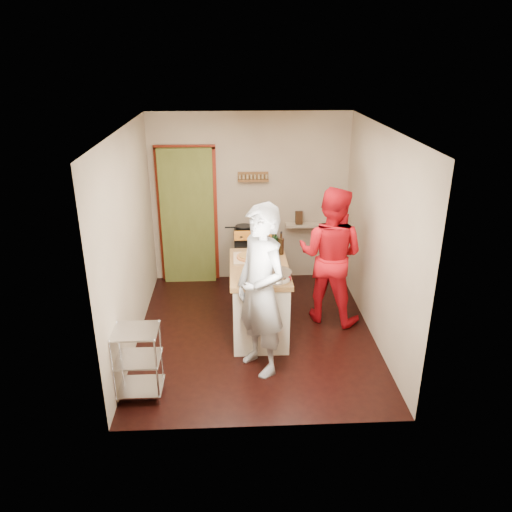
{
  "coord_description": "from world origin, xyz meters",
  "views": [
    {
      "loc": [
        -0.27,
        -5.61,
        3.4
      ],
      "look_at": [
        0.01,
        0.0,
        1.08
      ],
      "focal_mm": 35.0,
      "sensor_mm": 36.0,
      "label": 1
    }
  ],
  "objects_px": {
    "person_stripe": "(261,291)",
    "person_red": "(330,256)",
    "island": "(259,298)",
    "stove": "(254,258)",
    "wire_shelving": "(138,360)"
  },
  "relations": [
    {
      "from": "island",
      "to": "person_red",
      "type": "distance_m",
      "value": 1.09
    },
    {
      "from": "stove",
      "to": "island",
      "type": "height_order",
      "value": "island"
    },
    {
      "from": "person_stripe",
      "to": "person_red",
      "type": "xyz_separation_m",
      "value": [
        0.98,
        1.12,
        -0.06
      ]
    },
    {
      "from": "person_stripe",
      "to": "wire_shelving",
      "type": "bearing_deg",
      "value": -105.41
    },
    {
      "from": "island",
      "to": "person_stripe",
      "type": "bearing_deg",
      "value": -92.14
    },
    {
      "from": "wire_shelving",
      "to": "island",
      "type": "bearing_deg",
      "value": 42.93
    },
    {
      "from": "wire_shelving",
      "to": "person_red",
      "type": "bearing_deg",
      "value": 34.3
    },
    {
      "from": "island",
      "to": "person_stripe",
      "type": "height_order",
      "value": "person_stripe"
    },
    {
      "from": "stove",
      "to": "wire_shelving",
      "type": "relative_size",
      "value": 1.26
    },
    {
      "from": "person_red",
      "to": "island",
      "type": "bearing_deg",
      "value": 46.34
    },
    {
      "from": "stove",
      "to": "wire_shelving",
      "type": "xyz_separation_m",
      "value": [
        -1.33,
        -2.62,
        -0.01
      ]
    },
    {
      "from": "wire_shelving",
      "to": "person_stripe",
      "type": "bearing_deg",
      "value": 18.33
    },
    {
      "from": "wire_shelving",
      "to": "person_red",
      "type": "height_order",
      "value": "person_red"
    },
    {
      "from": "stove",
      "to": "person_stripe",
      "type": "bearing_deg",
      "value": -90.66
    },
    {
      "from": "wire_shelving",
      "to": "island",
      "type": "xyz_separation_m",
      "value": [
        1.33,
        1.24,
        0.05
      ]
    }
  ]
}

